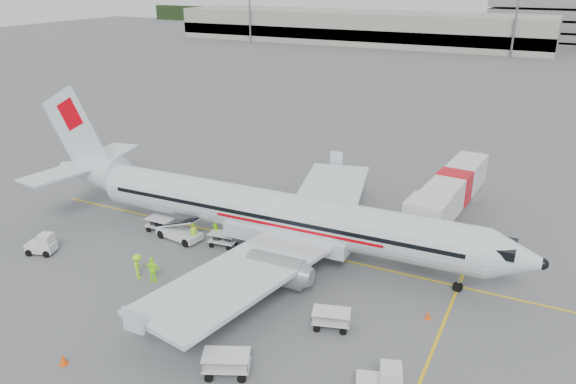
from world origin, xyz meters
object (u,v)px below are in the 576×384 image
at_px(jet_bridge, 452,198).
at_px(tug_mid, 212,300).
at_px(tug_fore, 379,381).
at_px(aircraft, 278,185).
at_px(belt_loader, 179,224).
at_px(tug_aft, 41,244).

height_order(jet_bridge, tug_mid, jet_bridge).
relative_size(jet_bridge, tug_fore, 7.49).
bearing_deg(jet_bridge, aircraft, -129.05).
bearing_deg(belt_loader, jet_bridge, 42.09).
bearing_deg(jet_bridge, belt_loader, -141.23).
xyz_separation_m(jet_bridge, belt_loader, (-18.86, -12.68, -0.94)).
distance_m(aircraft, tug_aft, 18.68).
xyz_separation_m(belt_loader, tug_mid, (8.10, -7.51, -0.51)).
height_order(tug_mid, tug_aft, tug_mid).
height_order(tug_fore, tug_mid, tug_fore).
relative_size(belt_loader, tug_mid, 2.28).
height_order(aircraft, belt_loader, aircraft).
relative_size(jet_bridge, belt_loader, 3.48).
height_order(aircraft, tug_fore, aircraft).
distance_m(aircraft, belt_loader, 9.24).
xyz_separation_m(jet_bridge, tug_mid, (-10.75, -20.19, -1.45)).
xyz_separation_m(belt_loader, tug_aft, (-7.99, -6.65, -0.56)).
bearing_deg(tug_fore, tug_mid, 149.71).
xyz_separation_m(aircraft, tug_aft, (-16.13, -8.19, -4.67)).
bearing_deg(jet_bridge, tug_aft, -139.40).
distance_m(jet_bridge, tug_fore, 22.89).
bearing_deg(tug_aft, jet_bridge, 17.77).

